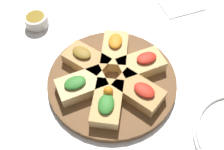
{
  "coord_description": "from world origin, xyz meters",
  "views": [
    {
      "loc": [
        0.14,
        0.33,
        0.55
      ],
      "look_at": [
        0.0,
        0.0,
        0.03
      ],
      "focal_mm": 42.0,
      "sensor_mm": 36.0,
      "label": 1
    }
  ],
  "objects": [
    {
      "name": "ground_plane",
      "position": [
        0.0,
        0.0,
        0.0
      ],
      "size": [
        3.0,
        3.0,
        0.0
      ],
      "primitive_type": "plane",
      "color": "white"
    },
    {
      "name": "serving_board",
      "position": [
        0.0,
        0.0,
        0.01
      ],
      "size": [
        0.31,
        0.31,
        0.02
      ],
      "primitive_type": "cylinder",
      "color": "brown",
      "rests_on": "ground_plane"
    },
    {
      "name": "focaccia_slice_0",
      "position": [
        -0.08,
        0.0,
        0.03
      ],
      "size": [
        0.11,
        0.06,
        0.04
      ],
      "color": "#DBB775",
      "rests_on": "serving_board"
    },
    {
      "name": "focaccia_slice_1",
      "position": [
        -0.04,
        -0.07,
        0.03
      ],
      "size": [
        0.11,
        0.13,
        0.04
      ],
      "color": "#DBB775",
      "rests_on": "serving_board"
    },
    {
      "name": "focaccia_slice_2",
      "position": [
        0.04,
        -0.07,
        0.03
      ],
      "size": [
        0.11,
        0.13,
        0.04
      ],
      "color": "tan",
      "rests_on": "serving_board"
    },
    {
      "name": "focaccia_slice_3",
      "position": [
        0.08,
        0.0,
        0.03
      ],
      "size": [
        0.11,
        0.06,
        0.04
      ],
      "color": "#E5C689",
      "rests_on": "serving_board"
    },
    {
      "name": "focaccia_slice_4",
      "position": [
        0.04,
        0.07,
        0.03
      ],
      "size": [
        0.11,
        0.13,
        0.05
      ],
      "color": "tan",
      "rests_on": "serving_board"
    },
    {
      "name": "focaccia_slice_5",
      "position": [
        -0.04,
        0.07,
        0.03
      ],
      "size": [
        0.11,
        0.13,
        0.04
      ],
      "color": "tan",
      "rests_on": "serving_board"
    },
    {
      "name": "napkin_stack",
      "position": [
        -0.31,
        -0.19,
        0.0
      ],
      "size": [
        0.13,
        0.11,
        0.01
      ],
      "primitive_type": "cube",
      "rotation": [
        0.0,
        0.0,
        -0.05
      ],
      "color": "white",
      "rests_on": "ground_plane"
    },
    {
      "name": "dipping_bowl",
      "position": [
        0.12,
        -0.27,
        0.02
      ],
      "size": [
        0.07,
        0.07,
        0.03
      ],
      "color": "silver",
      "rests_on": "ground_plane"
    }
  ]
}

